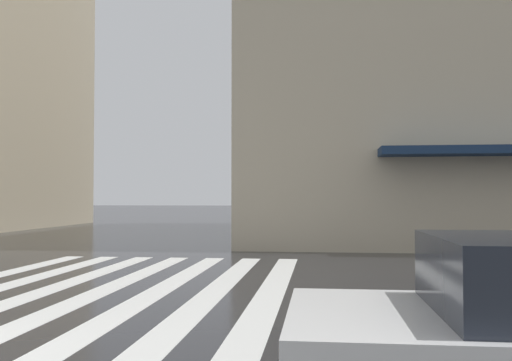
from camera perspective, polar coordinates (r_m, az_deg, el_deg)
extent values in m
cube|color=silver|center=(9.09, 0.90, -12.24)|extent=(13.00, 0.50, 0.01)
cube|color=silver|center=(9.24, -5.42, -12.06)|extent=(13.00, 0.50, 0.01)
cube|color=silver|center=(9.50, -11.46, -11.76)|extent=(13.00, 0.50, 0.01)
cube|color=silver|center=(9.84, -17.12, -11.35)|extent=(13.00, 0.50, 0.01)
cube|color=silver|center=(10.28, -22.33, -10.89)|extent=(13.00, 0.50, 0.01)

